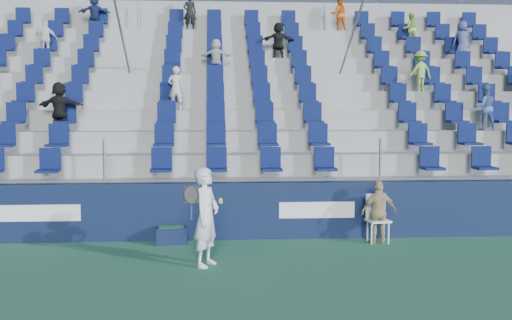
# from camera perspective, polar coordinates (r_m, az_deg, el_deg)

# --- Properties ---
(ground) EXTENTS (70.00, 70.00, 0.00)m
(ground) POSITION_cam_1_polar(r_m,az_deg,el_deg) (10.64, -0.03, -10.43)
(ground) COLOR #2E6C4B
(ground) RESTS_ON ground
(sponsor_wall) EXTENTS (24.00, 0.32, 1.20)m
(sponsor_wall) POSITION_cam_1_polar(r_m,az_deg,el_deg) (13.59, -0.94, -4.51)
(sponsor_wall) COLOR #0F1938
(sponsor_wall) RESTS_ON ground
(grandstand) EXTENTS (24.00, 8.17, 6.63)m
(grandstand) POSITION_cam_1_polar(r_m,az_deg,el_deg) (18.51, -1.81, 2.73)
(grandstand) COLOR #9D9D98
(grandstand) RESTS_ON ground
(tennis_player) EXTENTS (0.72, 0.75, 1.74)m
(tennis_player) POSITION_cam_1_polar(r_m,az_deg,el_deg) (11.26, -4.45, -5.06)
(tennis_player) COLOR white
(tennis_player) RESTS_ON ground
(line_judge_chair) EXTENTS (0.50, 0.51, 0.99)m
(line_judge_chair) POSITION_cam_1_polar(r_m,az_deg,el_deg) (13.52, 10.69, -4.79)
(line_judge_chair) COLOR white
(line_judge_chair) RESTS_ON ground
(line_judge) EXTENTS (0.80, 0.44, 1.30)m
(line_judge) POSITION_cam_1_polar(r_m,az_deg,el_deg) (13.36, 10.86, -4.54)
(line_judge) COLOR tan
(line_judge) RESTS_ON ground
(ball_bin) EXTENTS (0.65, 0.46, 0.35)m
(ball_bin) POSITION_cam_1_polar(r_m,az_deg,el_deg) (13.27, -7.55, -6.57)
(ball_bin) COLOR #0E1734
(ball_bin) RESTS_ON ground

